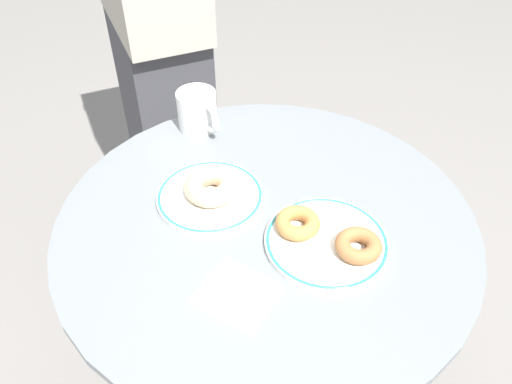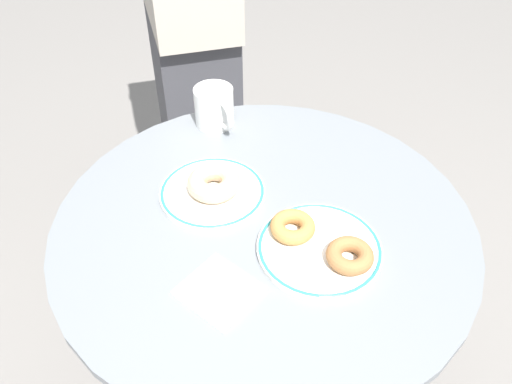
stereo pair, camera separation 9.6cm
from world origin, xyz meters
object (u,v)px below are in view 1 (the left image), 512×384
at_px(donut_cinnamon, 358,245).
at_px(coffee_mug, 198,111).
at_px(person_figure, 156,33).
at_px(paper_napkin, 236,294).
at_px(plate_left, 210,196).
at_px(donut_glazed, 211,187).
at_px(donut_old_fashioned, 298,223).
at_px(cafe_table, 264,305).
at_px(plate_right, 326,241).

distance_m(donut_cinnamon, coffee_mug, 0.49).
bearing_deg(person_figure, paper_napkin, -53.72).
bearing_deg(plate_left, paper_napkin, -55.73).
height_order(donut_glazed, person_figure, person_figure).
bearing_deg(donut_old_fashioned, cafe_table, 168.15).
relative_size(plate_left, plate_right, 0.94).
relative_size(cafe_table, donut_glazed, 7.61).
bearing_deg(coffee_mug, plate_right, -34.19).
bearing_deg(paper_napkin, plate_right, 55.53).
bearing_deg(plate_right, donut_old_fashioned, 171.65).
relative_size(cafe_table, plate_right, 3.57).
relative_size(coffee_mug, person_figure, 0.07).
xyz_separation_m(plate_left, plate_right, (0.24, -0.04, 0.00)).
relative_size(cafe_table, donut_old_fashioned, 9.73).
relative_size(paper_napkin, person_figure, 0.07).
distance_m(coffee_mug, person_figure, 0.44).
bearing_deg(donut_glazed, plate_left, -145.70).
bearing_deg(plate_right, coffee_mug, 145.81).
xyz_separation_m(donut_glazed, coffee_mug, (-0.12, 0.21, 0.01)).
distance_m(plate_right, coffee_mug, 0.44).
bearing_deg(person_figure, donut_cinnamon, -39.65).
relative_size(donut_cinnamon, paper_napkin, 0.70).
height_order(donut_glazed, donut_cinnamon, donut_glazed).
distance_m(donut_glazed, donut_cinnamon, 0.30).
bearing_deg(cafe_table, coffee_mug, 137.09).
distance_m(donut_old_fashioned, coffee_mug, 0.39).
height_order(coffee_mug, person_figure, person_figure).
bearing_deg(donut_glazed, donut_old_fashioned, -9.53).
bearing_deg(donut_old_fashioned, plate_left, 171.25).
xyz_separation_m(donut_old_fashioned, coffee_mug, (-0.30, 0.24, 0.02)).
bearing_deg(person_figure, donut_old_fashioned, -43.85).
relative_size(plate_left, donut_cinnamon, 2.56).
height_order(plate_left, donut_cinnamon, donut_cinnamon).
distance_m(donut_old_fashioned, person_figure, 0.82).
height_order(plate_right, coffee_mug, coffee_mug).
height_order(plate_right, donut_glazed, donut_glazed).
distance_m(cafe_table, coffee_mug, 0.46).
bearing_deg(plate_right, person_figure, 138.33).
xyz_separation_m(donut_old_fashioned, person_figure, (-0.59, 0.57, 0.01)).
bearing_deg(paper_napkin, person_figure, 126.28).
distance_m(plate_right, donut_cinnamon, 0.06).
height_order(donut_cinnamon, coffee_mug, coffee_mug).
height_order(paper_napkin, person_figure, person_figure).
bearing_deg(plate_right, plate_left, 171.34).
height_order(plate_left, paper_napkin, plate_left).
relative_size(donut_cinnamon, person_figure, 0.05).
distance_m(cafe_table, plate_left, 0.30).
distance_m(donut_glazed, person_figure, 0.68).
xyz_separation_m(plate_left, donut_glazed, (0.00, 0.00, 0.02)).
height_order(plate_left, plate_right, same).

